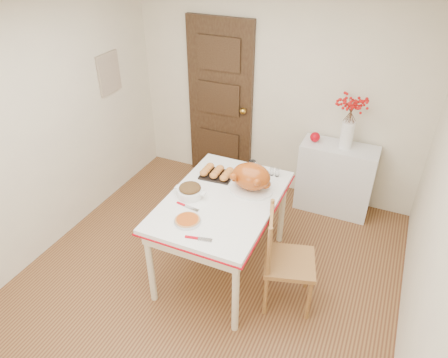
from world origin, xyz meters
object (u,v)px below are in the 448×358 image
at_px(chair_oak, 290,260).
at_px(pumpkin_pie, 187,220).
at_px(turkey_platter, 251,178).
at_px(kitchen_table, 222,235).
at_px(sideboard, 335,179).

height_order(chair_oak, pumpkin_pie, chair_oak).
bearing_deg(turkey_platter, chair_oak, -17.12).
bearing_deg(kitchen_table, pumpkin_pie, -105.71).
height_order(turkey_platter, pumpkin_pie, turkey_platter).
bearing_deg(sideboard, kitchen_table, -118.70).
height_order(kitchen_table, chair_oak, chair_oak).
height_order(sideboard, pumpkin_pie, pumpkin_pie).
relative_size(kitchen_table, turkey_platter, 3.34).
distance_m(kitchen_table, pumpkin_pie, 0.63).
height_order(sideboard, turkey_platter, turkey_platter).
distance_m(sideboard, kitchen_table, 1.65).
xyz_separation_m(chair_oak, pumpkin_pie, (-0.83, -0.29, 0.38)).
bearing_deg(pumpkin_pie, chair_oak, 19.14).
bearing_deg(turkey_platter, kitchen_table, -110.50).
relative_size(kitchen_table, pumpkin_pie, 6.43).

